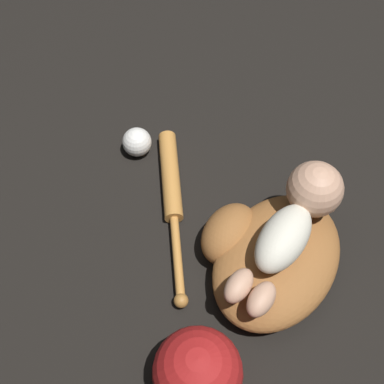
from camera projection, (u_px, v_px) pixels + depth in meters
The scene contains 6 objects.
ground_plane at pixel (270, 253), 1.21m from camera, with size 6.00×6.00×0.00m, color black.
baseball_glove at pixel (269, 255), 1.15m from camera, with size 0.41×0.36×0.11m.
baby_figure at pixel (296, 218), 1.08m from camera, with size 0.36×0.19×0.12m.
baseball_bat at pixel (172, 191), 1.28m from camera, with size 0.29×0.40×0.04m.
baseball at pixel (137, 142), 1.34m from camera, with size 0.07×0.07×0.07m.
baseball_cap at pixel (198, 375), 1.00m from camera, with size 0.17×0.23×0.17m.
Camera 1 is at (-0.48, -0.31, 1.09)m, focal length 50.00 mm.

